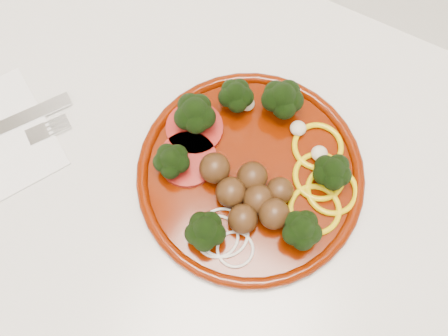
% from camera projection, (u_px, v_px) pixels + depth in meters
% --- Properties ---
extents(counter, '(2.40, 0.60, 0.90)m').
position_uv_depth(counter, '(164.00, 226.00, 1.11)').
color(counter, beige).
rests_on(counter, ground).
extents(plate, '(0.27, 0.27, 0.06)m').
position_uv_depth(plate, '(250.00, 172.00, 0.66)').
color(plate, '#511100').
rests_on(plate, counter).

